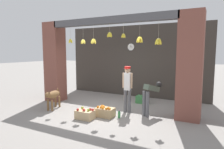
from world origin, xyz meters
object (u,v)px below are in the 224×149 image
at_px(fruit_crate_oranges, 105,112).
at_px(wall_clock, 131,47).
at_px(dog, 53,96).
at_px(worker_stooping, 150,94).
at_px(shopkeeper, 127,86).
at_px(fruit_crate_apples, 85,114).
at_px(produce_box_green, 142,99).
at_px(water_bottle, 119,114).

bearing_deg(fruit_crate_oranges, wall_clock, 97.54).
relative_size(dog, fruit_crate_oranges, 1.67).
bearing_deg(worker_stooping, fruit_crate_oranges, -123.44).
relative_size(shopkeeper, fruit_crate_oranges, 2.72).
xyz_separation_m(shopkeeper, fruit_crate_oranges, (-0.45, -0.74, -0.75)).
xyz_separation_m(fruit_crate_oranges, wall_clock, (-0.42, 3.14, 2.09)).
xyz_separation_m(fruit_crate_apples, produce_box_green, (0.93, 2.60, 0.00)).
bearing_deg(wall_clock, dog, -116.45).
bearing_deg(worker_stooping, fruit_crate_apples, -119.53).
height_order(dog, water_bottle, dog).
bearing_deg(shopkeeper, fruit_crate_oranges, 50.36).
distance_m(shopkeeper, water_bottle, 1.02).
distance_m(shopkeeper, fruit_crate_apples, 1.67).
bearing_deg(shopkeeper, fruit_crate_apples, 45.28).
height_order(shopkeeper, worker_stooping, shopkeeper).
relative_size(worker_stooping, wall_clock, 3.18).
height_order(shopkeeper, fruit_crate_apples, shopkeeper).
relative_size(worker_stooping, fruit_crate_apples, 1.92).
bearing_deg(produce_box_green, fruit_crate_oranges, -103.12).
distance_m(fruit_crate_oranges, fruit_crate_apples, 0.63).
relative_size(fruit_crate_oranges, water_bottle, 2.52).
distance_m(produce_box_green, water_bottle, 2.05).
height_order(dog, fruit_crate_oranges, dog).
xyz_separation_m(worker_stooping, water_bottle, (-0.77, -0.72, -0.59)).
height_order(fruit_crate_oranges, wall_clock, wall_clock).
xyz_separation_m(dog, wall_clock, (1.63, 3.27, 1.76)).
distance_m(worker_stooping, fruit_crate_oranges, 1.56).
xyz_separation_m(fruit_crate_oranges, fruit_crate_apples, (-0.43, -0.46, -0.01)).
height_order(dog, shopkeeper, shopkeeper).
bearing_deg(shopkeeper, water_bottle, 81.95).
height_order(shopkeeper, wall_clock, wall_clock).
bearing_deg(wall_clock, shopkeeper, -70.24).
height_order(water_bottle, wall_clock, wall_clock).
xyz_separation_m(dog, worker_stooping, (3.26, 0.94, 0.21)).
bearing_deg(dog, shopkeeper, 96.05).
relative_size(produce_box_green, wall_clock, 1.40).
distance_m(produce_box_green, wall_clock, 2.50).
bearing_deg(dog, fruit_crate_oranges, 80.45).
bearing_deg(water_bottle, fruit_crate_apples, -147.82).
height_order(shopkeeper, produce_box_green, shopkeeper).
height_order(worker_stooping, produce_box_green, worker_stooping).
relative_size(worker_stooping, fruit_crate_oranges, 1.83).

